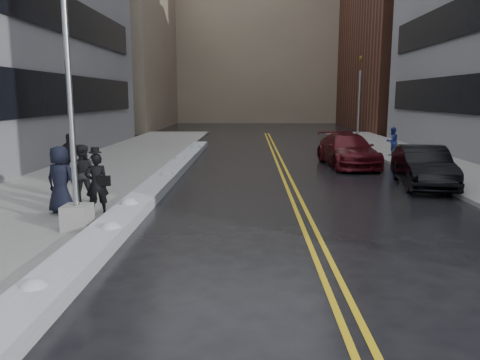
# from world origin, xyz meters

# --- Properties ---
(ground) EXTENTS (160.00, 160.00, 0.00)m
(ground) POSITION_xyz_m (0.00, 0.00, 0.00)
(ground) COLOR black
(ground) RESTS_ON ground
(sidewalk_west) EXTENTS (5.50, 50.00, 0.15)m
(sidewalk_west) POSITION_xyz_m (-5.75, 10.00, 0.07)
(sidewalk_west) COLOR gray
(sidewalk_west) RESTS_ON ground
(sidewalk_east) EXTENTS (4.00, 50.00, 0.15)m
(sidewalk_east) POSITION_xyz_m (10.00, 10.00, 0.07)
(sidewalk_east) COLOR gray
(sidewalk_east) RESTS_ON ground
(lane_line_left) EXTENTS (0.12, 50.00, 0.01)m
(lane_line_left) POSITION_xyz_m (2.35, 10.00, 0.00)
(lane_line_left) COLOR gold
(lane_line_left) RESTS_ON ground
(lane_line_right) EXTENTS (0.12, 50.00, 0.01)m
(lane_line_right) POSITION_xyz_m (2.65, 10.00, 0.00)
(lane_line_right) COLOR gold
(lane_line_right) RESTS_ON ground
(snow_ridge) EXTENTS (0.90, 30.00, 0.34)m
(snow_ridge) POSITION_xyz_m (-2.45, 8.00, 0.17)
(snow_ridge) COLOR silver
(snow_ridge) RESTS_ON ground
(building_west_far) EXTENTS (14.00, 22.00, 18.00)m
(building_west_far) POSITION_xyz_m (-15.50, 44.00, 9.00)
(building_west_far) COLOR gray
(building_west_far) RESTS_ON ground
(building_far) EXTENTS (36.00, 16.00, 22.00)m
(building_far) POSITION_xyz_m (2.00, 60.00, 11.00)
(building_far) COLOR gray
(building_far) RESTS_ON ground
(lamppost) EXTENTS (0.65, 0.65, 7.62)m
(lamppost) POSITION_xyz_m (-3.30, 2.00, 2.53)
(lamppost) COLOR gray
(lamppost) RESTS_ON sidewalk_west
(fire_hydrant) EXTENTS (0.26, 0.26, 0.73)m
(fire_hydrant) POSITION_xyz_m (9.00, 10.00, 0.55)
(fire_hydrant) COLOR maroon
(fire_hydrant) RESTS_ON sidewalk_east
(traffic_signal) EXTENTS (0.16, 0.20, 6.00)m
(traffic_signal) POSITION_xyz_m (8.50, 24.00, 3.40)
(traffic_signal) COLOR gray
(traffic_signal) RESTS_ON sidewalk_east
(pedestrian_fedora) EXTENTS (0.74, 0.63, 1.71)m
(pedestrian_fedora) POSITION_xyz_m (-3.28, 3.50, 1.01)
(pedestrian_fedora) COLOR black
(pedestrian_fedora) RESTS_ON sidewalk_west
(pedestrian_b) EXTENTS (0.93, 0.76, 1.78)m
(pedestrian_b) POSITION_xyz_m (-4.27, 5.14, 1.04)
(pedestrian_b) COLOR black
(pedestrian_b) RESTS_ON sidewalk_west
(pedestrian_c) EXTENTS (1.07, 0.87, 1.90)m
(pedestrian_c) POSITION_xyz_m (-4.30, 3.55, 1.10)
(pedestrian_c) COLOR black
(pedestrian_c) RESTS_ON sidewalk_west
(pedestrian_d) EXTENTS (1.17, 0.83, 1.84)m
(pedestrian_d) POSITION_xyz_m (-6.00, 8.75, 1.07)
(pedestrian_d) COLOR black
(pedestrian_d) RESTS_ON sidewalk_west
(pedestrian_east) EXTENTS (0.94, 0.86, 1.56)m
(pedestrian_east) POSITION_xyz_m (8.85, 17.05, 0.93)
(pedestrian_east) COLOR navy
(pedestrian_east) RESTS_ON sidewalk_east
(car_black) EXTENTS (2.23, 4.87, 1.55)m
(car_black) POSITION_xyz_m (7.50, 8.54, 0.77)
(car_black) COLOR black
(car_black) RESTS_ON ground
(car_maroon) EXTENTS (2.59, 5.58, 1.58)m
(car_maroon) POSITION_xyz_m (5.76, 13.91, 0.79)
(car_maroon) COLOR #460B11
(car_maroon) RESTS_ON ground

